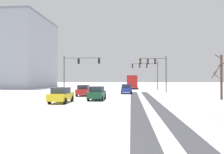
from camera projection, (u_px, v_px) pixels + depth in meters
ground_plane at (56, 150)px, 7.51m from camera, size 300.00×300.00×0.00m
wheel_track_left_lane at (154, 102)px, 23.07m from camera, size 1.16×35.38×0.01m
wheel_track_right_lane at (136, 102)px, 23.25m from camera, size 1.16×35.38×0.01m
sidewalk_kerb_right at (207, 104)px, 21.03m from camera, size 4.00×35.38×0.12m
traffic_signal_near_right at (155, 66)px, 36.85m from camera, size 4.79×0.63×6.50m
traffic_signal_near_left at (77, 66)px, 36.11m from camera, size 6.52×0.52×6.50m
traffic_signal_far_right at (147, 69)px, 49.15m from camera, size 6.13×0.65×6.50m
car_blue_lead at (126, 89)px, 36.62m from camera, size 2.01×4.19×1.62m
car_red_second at (84, 90)px, 31.60m from camera, size 1.98×4.17×1.62m
car_dark_green_third at (97, 93)px, 25.52m from camera, size 1.86×4.11×1.62m
car_yellow_cab_fourth at (61, 95)px, 22.49m from camera, size 1.85×4.11×1.62m
bus_oncoming at (132, 81)px, 55.54m from camera, size 2.77×11.03×3.38m
bare_tree_sidewalk_mid at (221, 76)px, 26.09m from camera, size 1.99×2.00×5.60m
office_building_far_left_block at (8, 53)px, 60.42m from camera, size 22.13×20.10×19.75m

